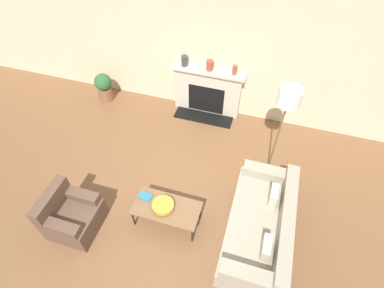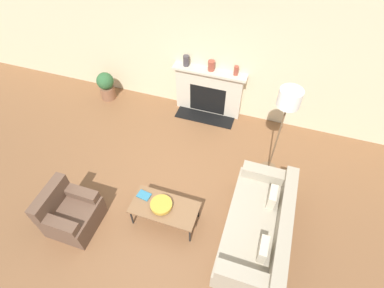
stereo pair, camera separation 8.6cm
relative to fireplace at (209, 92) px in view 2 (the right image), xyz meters
name	(u,v)px [view 2 (the right image)]	position (x,y,z in m)	size (l,w,h in m)	color
ground_plane	(170,210)	(0.10, -2.79, -0.55)	(18.00, 18.00, 0.00)	brown
wall_back	(217,54)	(0.10, 0.14, 0.90)	(18.00, 0.06, 2.90)	beige
fireplace	(209,92)	(0.00, 0.00, 0.00)	(1.62, 0.59, 1.13)	beige
couch	(259,228)	(1.67, -2.79, -0.26)	(0.97, 2.06, 0.76)	#9E937F
armchair_near	(70,213)	(-1.37, -3.53, -0.23)	(0.77, 0.78, 0.83)	brown
coffee_table	(165,208)	(0.11, -2.99, -0.15)	(1.12, 0.56, 0.43)	brown
bowl	(161,205)	(0.06, -2.99, -0.07)	(0.36, 0.36, 0.09)	#BC8E2D
book	(144,195)	(-0.30, -2.89, -0.11)	(0.24, 0.18, 0.02)	teal
floor_lamp	(287,107)	(1.64, -1.33, 1.10)	(0.37, 0.37, 1.98)	brown
mantel_vase_left	(186,61)	(-0.53, 0.01, 0.69)	(0.13, 0.13, 0.23)	#3D383D
mantel_vase_center_left	(211,66)	(0.02, 0.01, 0.69)	(0.15, 0.15, 0.22)	brown
mantel_vase_center_right	(236,71)	(0.55, 0.01, 0.68)	(0.10, 0.10, 0.20)	brown
potted_plant	(106,85)	(-2.48, -0.31, -0.17)	(0.41, 0.41, 0.70)	brown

